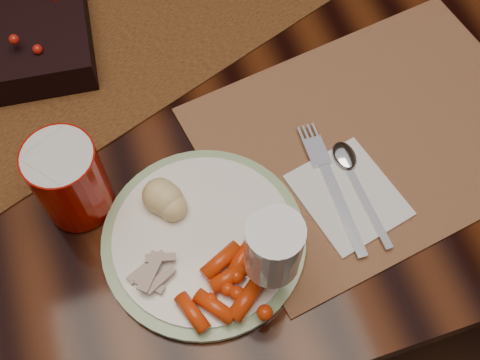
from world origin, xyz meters
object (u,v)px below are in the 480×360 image
object	(u,v)px
dinner_plate	(204,239)
napkin	(348,195)
wine_glass	(272,261)
baby_carrots	(220,276)
mashed_potatoes	(173,193)
turkey_shreds	(149,272)
dining_table	(181,175)
placemat_main	(375,135)
red_cup	(70,180)

from	to	relation	value
dinner_plate	napkin	xyz separation A→B (m)	(0.19, 0.00, -0.00)
wine_glass	dinner_plate	bearing A→B (deg)	126.17
baby_carrots	mashed_potatoes	bearing A→B (deg)	101.80
baby_carrots	napkin	distance (m)	0.20
baby_carrots	turkey_shreds	world-z (taller)	baby_carrots
dining_table	baby_carrots	bearing A→B (deg)	-92.81
placemat_main	dinner_plate	distance (m)	0.27
turkey_shreds	red_cup	world-z (taller)	red_cup
placemat_main	wine_glass	bearing A→B (deg)	-152.85
dining_table	red_cup	size ratio (longest dim) A/B	15.43
red_cup	mashed_potatoes	bearing A→B (deg)	-21.19
mashed_potatoes	baby_carrots	bearing A→B (deg)	-78.20
dinner_plate	napkin	distance (m)	0.19
napkin	baby_carrots	bearing A→B (deg)	-175.80
dinner_plate	red_cup	bearing A→B (deg)	143.11
baby_carrots	wine_glass	xyz separation A→B (m)	(0.05, -0.02, 0.05)
mashed_potatoes	dinner_plate	bearing A→B (deg)	-70.23
dinner_plate	mashed_potatoes	world-z (taller)	mashed_potatoes
baby_carrots	wine_glass	size ratio (longest dim) A/B	0.64
napkin	red_cup	size ratio (longest dim) A/B	1.13
dining_table	dinner_plate	world-z (taller)	dinner_plate
napkin	red_cup	xyz separation A→B (m)	(-0.32, 0.10, 0.06)
mashed_potatoes	wine_glass	xyz separation A→B (m)	(0.08, -0.13, 0.04)
dining_table	napkin	distance (m)	0.52
mashed_potatoes	turkey_shreds	world-z (taller)	mashed_potatoes
dinner_plate	napkin	size ratio (longest dim) A/B	1.89
napkin	turkey_shreds	bearing A→B (deg)	173.19
baby_carrots	turkey_shreds	xyz separation A→B (m)	(-0.08, 0.03, -0.00)
baby_carrots	turkey_shreds	distance (m)	0.08
baby_carrots	wine_glass	distance (m)	0.08
dining_table	turkey_shreds	distance (m)	0.53
turkey_shreds	napkin	distance (m)	0.27
baby_carrots	dinner_plate	bearing A→B (deg)	93.51
mashed_potatoes	red_cup	size ratio (longest dim) A/B	0.70
red_cup	wine_glass	world-z (taller)	wine_glass
dinner_plate	wine_glass	world-z (taller)	wine_glass
dinner_plate	placemat_main	bearing A→B (deg)	15.97
dining_table	red_cup	world-z (taller)	red_cup
dinner_plate	dining_table	bearing A→B (deg)	86.02
red_cup	wine_glass	size ratio (longest dim) A/B	0.71
mashed_potatoes	wine_glass	distance (m)	0.16
baby_carrots	red_cup	bearing A→B (deg)	131.01
baby_carrots	napkin	bearing A→B (deg)	17.22
dinner_plate	mashed_potatoes	size ratio (longest dim) A/B	3.04
mashed_potatoes	napkin	xyz separation A→B (m)	(0.21, -0.05, -0.04)
baby_carrots	mashed_potatoes	distance (m)	0.12
placemat_main	baby_carrots	size ratio (longest dim) A/B	4.23
dining_table	napkin	bearing A→B (deg)	-60.80
mashed_potatoes	turkey_shreds	bearing A→B (deg)	-122.17
baby_carrots	red_cup	size ratio (longest dim) A/B	0.91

